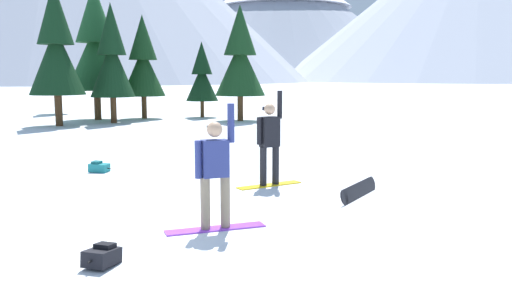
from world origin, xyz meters
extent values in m
plane|color=white|center=(0.00, 0.00, 0.00)|extent=(800.00, 800.00, 0.00)
cube|color=#993FD8|center=(2.14, 0.25, 0.01)|extent=(1.51, 1.02, 0.02)
cylinder|color=gray|center=(2.00, 0.17, 0.43)|extent=(0.15, 0.15, 0.81)
cylinder|color=gray|center=(2.28, 0.33, 0.43)|extent=(0.15, 0.15, 0.81)
cube|color=navy|center=(2.14, 0.25, 1.12)|extent=(0.47, 0.41, 0.57)
cylinder|color=navy|center=(1.91, 0.12, 1.12)|extent=(0.11, 0.11, 0.58)
cylinder|color=navy|center=(2.37, 0.38, 1.66)|extent=(0.11, 0.11, 0.60)
sphere|color=tan|center=(2.14, 0.25, 1.57)|extent=(0.24, 0.24, 0.24)
cube|color=black|center=(2.07, 0.37, 1.58)|extent=(0.17, 0.12, 0.08)
cube|color=yellow|center=(2.48, 3.71, 0.01)|extent=(1.33, 1.22, 0.02)
cylinder|color=black|center=(2.36, 3.61, 0.44)|extent=(0.15, 0.15, 0.83)
cylinder|color=black|center=(2.60, 3.82, 0.44)|extent=(0.15, 0.15, 0.83)
cube|color=black|center=(2.48, 3.71, 1.18)|extent=(0.46, 0.44, 0.65)
cylinder|color=black|center=(2.28, 3.54, 1.21)|extent=(0.11, 0.11, 0.58)
cylinder|color=black|center=(2.67, 3.89, 1.75)|extent=(0.11, 0.11, 0.60)
sphere|color=tan|center=(2.48, 3.71, 1.66)|extent=(0.24, 0.24, 0.24)
cube|color=black|center=(2.38, 3.82, 1.67)|extent=(0.15, 0.14, 0.08)
cube|color=black|center=(4.37, 2.93, 0.14)|extent=(0.65, 1.47, 0.28)
cylinder|color=black|center=(4.65, 3.64, 0.14)|extent=(0.20, 0.31, 0.28)
cylinder|color=black|center=(4.10, 2.21, 0.14)|extent=(0.20, 0.31, 0.28)
cube|color=black|center=(4.42, 3.16, 0.15)|extent=(0.17, 0.23, 0.15)
cube|color=black|center=(4.25, 2.73, 0.15)|extent=(0.17, 0.23, 0.15)
cube|color=#1E7A7F|center=(-1.91, 4.65, 0.11)|extent=(0.45, 0.33, 0.22)
cube|color=#165B5F|center=(-1.98, 4.65, 0.24)|extent=(0.20, 0.23, 0.07)
cylinder|color=black|center=(-1.67, 4.64, 0.10)|extent=(0.12, 0.03, 0.02)
cube|color=black|center=(1.13, -1.59, 0.12)|extent=(0.38, 0.50, 0.24)
cube|color=black|center=(1.14, -1.51, 0.24)|extent=(0.25, 0.23, 0.08)
cylinder|color=black|center=(1.10, -1.83, 0.14)|extent=(0.03, 0.12, 0.02)
cylinder|color=#472D19|center=(-9.00, 19.22, 0.78)|extent=(0.36, 0.36, 1.57)
cone|color=#194723|center=(-9.00, 19.22, 3.24)|extent=(3.07, 3.07, 3.34)
cone|color=#194723|center=(-9.00, 19.22, 5.58)|extent=(2.00, 2.00, 3.06)
cylinder|color=#472D19|center=(-13.43, 22.83, 0.58)|extent=(0.26, 0.26, 1.16)
cone|color=#194723|center=(-13.43, 22.83, 2.39)|extent=(1.85, 1.85, 2.47)
cone|color=#194723|center=(-13.43, 22.83, 4.12)|extent=(1.20, 1.20, 2.26)
cylinder|color=#472D19|center=(-1.44, 19.91, 0.66)|extent=(0.30, 0.30, 1.31)
cone|color=#143819|center=(-1.44, 19.91, 2.70)|extent=(2.58, 2.58, 2.79)
cone|color=#143819|center=(-1.44, 19.91, 4.66)|extent=(1.68, 1.68, 2.56)
cylinder|color=#472D19|center=(-6.89, 20.43, 0.62)|extent=(0.28, 0.28, 1.23)
cone|color=#143819|center=(-6.89, 20.43, 2.54)|extent=(2.34, 2.34, 2.62)
cone|color=#143819|center=(-6.89, 20.43, 4.37)|extent=(1.52, 1.52, 2.40)
cylinder|color=#472D19|center=(-7.35, 17.54, 0.65)|extent=(0.29, 0.29, 1.30)
cone|color=black|center=(-7.35, 17.54, 2.67)|extent=(2.16, 2.16, 2.76)
cone|color=black|center=(-7.35, 17.54, 4.60)|extent=(1.40, 1.40, 2.53)
cylinder|color=#472D19|center=(-3.99, 21.79, 0.46)|extent=(0.21, 0.21, 0.93)
cone|color=black|center=(-3.99, 21.79, 1.92)|extent=(1.80, 1.80, 1.98)
cone|color=black|center=(-3.99, 21.79, 3.30)|extent=(1.17, 1.17, 1.81)
cylinder|color=#472D19|center=(-9.21, 15.66, 0.73)|extent=(0.33, 0.33, 1.46)
cone|color=black|center=(-9.21, 15.66, 3.01)|extent=(2.53, 2.53, 3.10)
cone|color=black|center=(-9.21, 15.66, 5.18)|extent=(1.65, 1.65, 2.85)
cone|color=#8C93A3|center=(-27.89, 255.22, 27.99)|extent=(143.22, 143.22, 55.99)
cone|color=#B2B7C6|center=(49.15, 207.40, 29.34)|extent=(145.87, 145.87, 58.68)
camera|label=1|loc=(4.16, -7.76, 2.40)|focal=38.22mm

